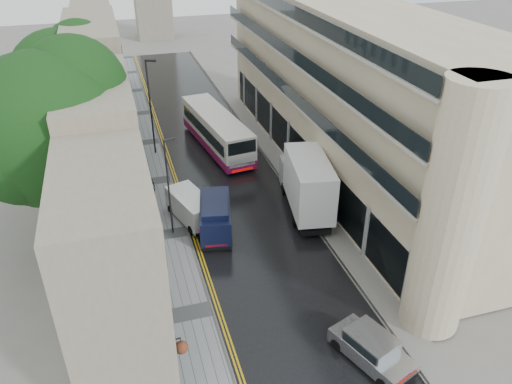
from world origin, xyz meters
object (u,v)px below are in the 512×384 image
tree_near (52,154)px  lamp_post_far (151,108)px  tree_far (66,98)px  pedestrian (151,187)px  navy_van (201,230)px  lamp_post_near (169,189)px  cream_bus (217,148)px  white_van (191,222)px  white_lorry (295,198)px  silver_hatchback (384,377)px

tree_near → lamp_post_far: size_ratio=1.57×
lamp_post_far → tree_far: bearing=-154.2°
pedestrian → navy_van: bearing=115.5°
tree_near → lamp_post_near: (6.94, -0.69, -3.23)m
navy_van → lamp_post_near: (-1.71, 2.14, 2.35)m
cream_bus → white_van: bearing=-120.2°
white_lorry → tree_far: bearing=145.0°
navy_van → pedestrian: bearing=119.7°
white_lorry → silver_hatchback: white_lorry is taller
cream_bus → white_van: cream_bus is taller
tree_far → lamp_post_far: tree_far is taller
tree_far → white_van: size_ratio=2.63×
white_van → navy_van: bearing=-92.2°
cream_bus → white_lorry: size_ratio=1.40×
tree_far → white_lorry: bearing=-44.7°
cream_bus → silver_hatchback: bearing=-92.7°
silver_hatchback → navy_van: bearing=93.3°
pedestrian → lamp_post_near: bearing=105.8°
tree_near → pedestrian: 9.94m
white_lorry → white_van: (-7.44, 1.03, -1.27)m
lamp_post_far → white_van: bearing=-61.5°
silver_hatchback → lamp_post_near: lamp_post_near is taller
silver_hatchback → lamp_post_far: (-7.48, 29.98, 3.68)m
pedestrian → lamp_post_far: size_ratio=0.18×
white_lorry → lamp_post_far: lamp_post_far is taller
tree_far → navy_van: 18.55m
white_van → pedestrian: size_ratio=2.92×
white_lorry → lamp_post_near: size_ratio=1.24×
tree_far → lamp_post_far: (7.00, 0.11, -1.69)m
lamp_post_near → lamp_post_far: bearing=74.9°
silver_hatchback → lamp_post_near: (-7.84, 16.18, 2.86)m
tree_near → tree_far: tree_near is taller
tree_far → lamp_post_far: bearing=0.9°
silver_hatchback → white_van: bearing=92.4°
navy_van → white_lorry: bearing=17.0°
lamp_post_near → lamp_post_far: lamp_post_far is taller
cream_bus → white_van: size_ratio=2.65×
white_lorry → silver_hatchback: 14.78m
white_van → lamp_post_far: bearing=76.2°
tree_near → lamp_post_far: bearing=60.9°
tree_near → tree_far: size_ratio=1.11×
white_lorry → lamp_post_far: (-8.34, 15.30, 2.18)m
tree_near → white_van: bearing=-8.0°
white_lorry → lamp_post_far: 17.56m
silver_hatchback → lamp_post_far: bearing=83.7°
tree_near → silver_hatchback: (14.78, -16.87, -6.09)m
navy_van → tree_near: bearing=173.6°
cream_bus → silver_hatchback: size_ratio=2.80×
tree_near → white_van: tree_near is taller
pedestrian → lamp_post_far: lamp_post_far is taller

